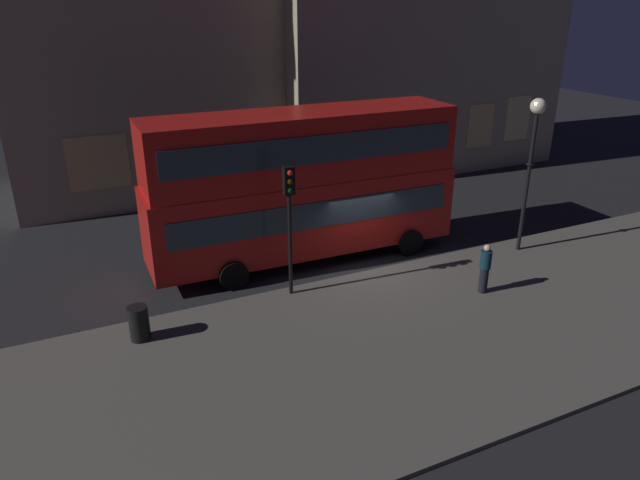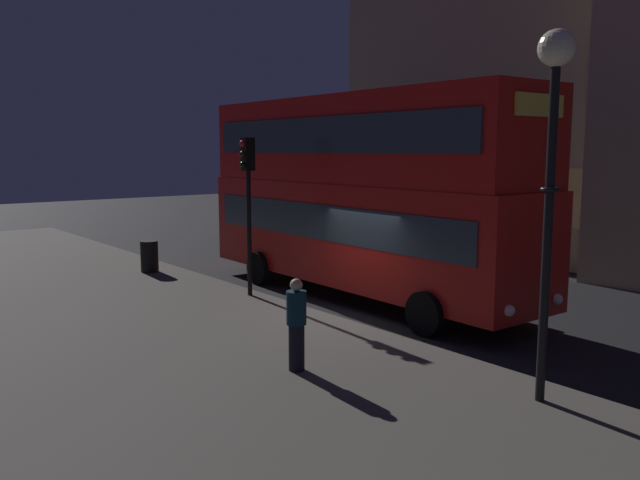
{
  "view_description": "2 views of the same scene",
  "coord_description": "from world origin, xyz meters",
  "px_view_note": "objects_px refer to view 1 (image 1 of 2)",
  "views": [
    {
      "loc": [
        -9.42,
        -16.23,
        8.83
      ],
      "look_at": [
        -1.69,
        -0.02,
        1.32
      ],
      "focal_mm": 32.8,
      "sensor_mm": 36.0,
      "label": 1
    },
    {
      "loc": [
        11.21,
        -10.03,
        3.97
      ],
      "look_at": [
        -1.65,
        0.22,
        1.66
      ],
      "focal_mm": 36.46,
      "sensor_mm": 36.0,
      "label": 2
    }
  ],
  "objects_px": {
    "traffic_light_near_kerb": "(289,205)",
    "litter_bin": "(139,323)",
    "pedestrian": "(485,268)",
    "double_decker_bus": "(303,181)",
    "street_lamp": "(534,138)"
  },
  "relations": [
    {
      "from": "street_lamp",
      "to": "traffic_light_near_kerb",
      "type": "bearing_deg",
      "value": 177.31
    },
    {
      "from": "street_lamp",
      "to": "pedestrian",
      "type": "distance_m",
      "value": 5.26
    },
    {
      "from": "traffic_light_near_kerb",
      "to": "double_decker_bus",
      "type": "bearing_deg",
      "value": 62.59
    },
    {
      "from": "traffic_light_near_kerb",
      "to": "litter_bin",
      "type": "bearing_deg",
      "value": -167.37
    },
    {
      "from": "street_lamp",
      "to": "litter_bin",
      "type": "relative_size",
      "value": 5.62
    },
    {
      "from": "street_lamp",
      "to": "litter_bin",
      "type": "bearing_deg",
      "value": -178.92
    },
    {
      "from": "traffic_light_near_kerb",
      "to": "litter_bin",
      "type": "xyz_separation_m",
      "value": [
        -4.78,
        -0.68,
        -2.48
      ]
    },
    {
      "from": "pedestrian",
      "to": "traffic_light_near_kerb",
      "type": "bearing_deg",
      "value": -36.83
    },
    {
      "from": "double_decker_bus",
      "to": "traffic_light_near_kerb",
      "type": "bearing_deg",
      "value": -120.65
    },
    {
      "from": "double_decker_bus",
      "to": "litter_bin",
      "type": "distance_m",
      "value": 7.46
    },
    {
      "from": "street_lamp",
      "to": "double_decker_bus",
      "type": "bearing_deg",
      "value": 158.61
    },
    {
      "from": "double_decker_bus",
      "to": "street_lamp",
      "type": "height_order",
      "value": "street_lamp"
    },
    {
      "from": "traffic_light_near_kerb",
      "to": "pedestrian",
      "type": "bearing_deg",
      "value": -20.1
    },
    {
      "from": "double_decker_bus",
      "to": "pedestrian",
      "type": "height_order",
      "value": "double_decker_bus"
    },
    {
      "from": "double_decker_bus",
      "to": "traffic_light_near_kerb",
      "type": "height_order",
      "value": "double_decker_bus"
    }
  ]
}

